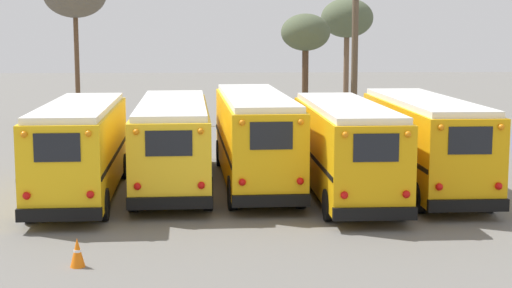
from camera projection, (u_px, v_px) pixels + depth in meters
The scene contains 11 objects.
ground_plane at pixel (256, 191), 27.52m from camera, with size 160.00×160.00×0.00m, color #66635E.
school_bus_0 at pixel (81, 147), 26.08m from camera, with size 2.74×9.48×3.19m.
school_bus_1 at pixel (173, 140), 28.15m from camera, with size 2.97×10.91×3.08m.
school_bus_2 at pixel (255, 135), 28.43m from camera, with size 2.88×10.97×3.32m.
school_bus_3 at pixel (345, 146), 26.40m from camera, with size 2.60×9.83×3.16m.
school_bus_4 at pixel (423, 140), 27.56m from camera, with size 2.59×10.05×3.23m.
utility_pole at pixel (355, 47), 37.60m from camera, with size 1.80×0.31×9.39m.
bare_tree_1 at pixel (347, 19), 47.75m from camera, with size 3.19×3.19×7.56m.
bare_tree_2 at pixel (306, 35), 39.39m from camera, with size 2.48×2.48×6.44m.
fence_line at pixel (249, 135), 34.74m from camera, with size 19.87×0.06×1.42m.
traffic_cone at pixel (77, 252), 18.55m from camera, with size 0.36×0.36×0.71m.
Camera 1 is at (-1.21, -26.98, 5.54)m, focal length 55.00 mm.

